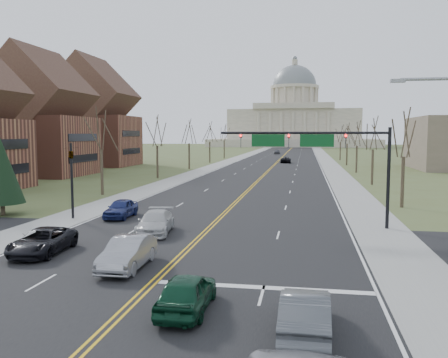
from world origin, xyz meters
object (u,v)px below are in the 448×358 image
at_px(car_sb_outer_lead, 42,241).
at_px(car_sb_inner_second, 155,222).
at_px(signal_mast, 316,147).
at_px(car_far_sb, 277,152).
at_px(car_nb_inner_lead, 187,292).
at_px(car_far_nb, 286,160).
at_px(signal_left, 72,172).
at_px(car_sb_outer_second, 121,208).
at_px(car_nb_outer_lead, 305,313).
at_px(car_sb_inner_lead, 128,253).

relative_size(car_sb_outer_lead, car_sb_inner_second, 0.98).
distance_m(signal_mast, car_far_sb, 126.23).
height_order(car_nb_inner_lead, car_far_nb, car_nb_inner_lead).
bearing_deg(car_far_nb, signal_mast, 92.25).
relative_size(signal_left, car_sb_inner_second, 1.17).
distance_m(car_sb_inner_second, car_far_sb, 130.03).
distance_m(car_sb_outer_second, car_far_nb, 76.69).
bearing_deg(signal_left, signal_mast, -0.00).
distance_m(car_nb_inner_lead, car_sb_outer_lead, 12.39).
bearing_deg(car_sb_outer_second, signal_mast, -5.34).
height_order(signal_left, car_far_sb, signal_left).
relative_size(car_sb_outer_lead, car_far_nb, 0.98).
relative_size(signal_mast, car_nb_outer_lead, 2.62).
relative_size(signal_mast, car_sb_outer_second, 2.77).
distance_m(signal_left, car_nb_outer_lead, 26.66).
bearing_deg(car_nb_outer_lead, signal_mast, -91.07).
relative_size(signal_mast, car_far_nb, 2.36).
relative_size(car_nb_outer_lead, car_sb_inner_lead, 0.97).
distance_m(signal_left, car_nb_inner_lead, 22.72).
bearing_deg(car_far_sb, car_sb_outer_lead, -94.21).
relative_size(signal_left, car_far_sb, 1.26).
relative_size(car_sb_inner_second, car_far_nb, 1.00).
bearing_deg(car_sb_inner_lead, signal_mast, 52.43).
bearing_deg(signal_left, car_far_nb, 79.96).
relative_size(car_nb_inner_lead, car_far_sb, 0.91).
xyz_separation_m(signal_left, car_nb_inner_lead, (13.86, -17.75, -2.97)).
bearing_deg(car_sb_inner_second, car_sb_inner_lead, -89.21).
bearing_deg(signal_left, car_sb_outer_lead, -70.83).
xyz_separation_m(car_sb_inner_lead, car_sb_outer_lead, (-5.82, 1.95, -0.08)).
height_order(signal_mast, car_nb_outer_lead, signal_mast).
bearing_deg(car_far_sb, car_nb_outer_lead, -88.33).
xyz_separation_m(signal_left, car_sb_outer_lead, (3.70, -10.66, -3.00)).
xyz_separation_m(car_nb_outer_lead, car_far_nb, (-4.64, 96.24, -0.05)).
height_order(signal_left, car_nb_outer_lead, signal_left).
bearing_deg(car_nb_inner_lead, car_far_nb, -90.53).
height_order(car_sb_outer_second, car_far_sb, car_far_sb).
bearing_deg(signal_left, car_sb_inner_lead, -52.93).
bearing_deg(car_nb_inner_lead, car_sb_inner_lead, -50.52).
height_order(signal_mast, car_far_sb, signal_mast).
distance_m(signal_left, car_sb_outer_second, 4.80).
bearing_deg(car_nb_outer_lead, car_sb_inner_lead, -35.98).
bearing_deg(car_sb_outer_lead, car_nb_inner_lead, -38.30).
height_order(signal_left, car_sb_inner_second, signal_left).
height_order(car_sb_inner_lead, car_sb_outer_second, car_sb_inner_lead).
distance_m(signal_mast, signal_left, 19.06).
distance_m(signal_mast, car_sb_inner_lead, 16.50).
height_order(car_nb_inner_lead, car_sb_inner_second, car_sb_inner_second).
distance_m(car_sb_outer_second, car_far_sb, 124.80).
height_order(car_nb_outer_lead, car_sb_outer_lead, car_nb_outer_lead).
bearing_deg(car_sb_inner_second, car_far_sb, 81.90).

